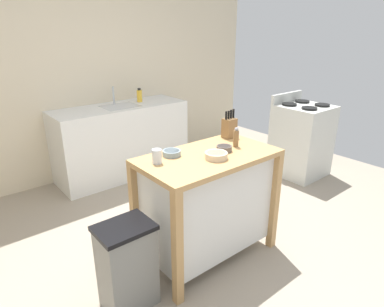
{
  "coord_description": "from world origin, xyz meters",
  "views": [
    {
      "loc": [
        -1.5,
        -1.64,
        1.81
      ],
      "look_at": [
        0.1,
        0.31,
        0.86
      ],
      "focal_mm": 31.09,
      "sensor_mm": 36.0,
      "label": 1
    }
  ],
  "objects": [
    {
      "name": "bowl_ceramic_small",
      "position": [
        0.08,
        0.01,
        0.93
      ],
      "size": [
        0.17,
        0.17,
        0.05
      ],
      "color": "beige",
      "rests_on": "kitchen_island"
    },
    {
      "name": "pepper_grinder",
      "position": [
        0.39,
        0.1,
        0.98
      ],
      "size": [
        0.04,
        0.04,
        0.16
      ],
      "color": "olive",
      "rests_on": "kitchen_island"
    },
    {
      "name": "knife_block",
      "position": [
        0.52,
        0.31,
        1.0
      ],
      "size": [
        0.11,
        0.09,
        0.25
      ],
      "color": "olive",
      "rests_on": "kitchen_island"
    },
    {
      "name": "kitchen_island",
      "position": [
        0.1,
        0.11,
        0.51
      ],
      "size": [
        1.08,
        0.6,
        0.91
      ],
      "color": "tan",
      "rests_on": "ground"
    },
    {
      "name": "bowl_stoneware_deep",
      "position": [
        0.24,
        0.09,
        0.93
      ],
      "size": [
        0.12,
        0.12,
        0.04
      ],
      "color": "#564C47",
      "rests_on": "kitchen_island"
    },
    {
      "name": "ground_plane",
      "position": [
        0.0,
        0.0,
        0.0
      ],
      "size": [
        6.4,
        6.4,
        0.0
      ],
      "primitive_type": "plane",
      "color": "gray",
      "rests_on": "ground"
    },
    {
      "name": "sink_counter",
      "position": [
        0.37,
        2.05,
        0.46
      ],
      "size": [
        1.66,
        0.6,
        0.91
      ],
      "color": "silver",
      "rests_on": "ground"
    },
    {
      "name": "drinking_cup",
      "position": [
        -0.3,
        0.21,
        0.96
      ],
      "size": [
        0.07,
        0.07,
        0.1
      ],
      "color": "silver",
      "rests_on": "kitchen_island"
    },
    {
      "name": "trash_bin",
      "position": [
        -0.69,
        0.04,
        0.32
      ],
      "size": [
        0.36,
        0.28,
        0.63
      ],
      "color": "slate",
      "rests_on": "ground"
    },
    {
      "name": "stove",
      "position": [
        2.15,
        0.6,
        0.46
      ],
      "size": [
        0.6,
        0.6,
        1.03
      ],
      "color": "silver",
      "rests_on": "ground"
    },
    {
      "name": "sink_faucet",
      "position": [
        0.37,
        2.19,
        1.02
      ],
      "size": [
        0.02,
        0.02,
        0.22
      ],
      "color": "#B7BCC1",
      "rests_on": "sink_counter"
    },
    {
      "name": "bottle_dish_soap",
      "position": [
        0.69,
        2.1,
        0.99
      ],
      "size": [
        0.07,
        0.07,
        0.18
      ],
      "color": "yellow",
      "rests_on": "sink_counter"
    },
    {
      "name": "wall_back",
      "position": [
        0.0,
        2.4,
        1.3
      ],
      "size": [
        5.4,
        0.1,
        2.6
      ],
      "primitive_type": "cube",
      "color": "beige",
      "rests_on": "ground"
    },
    {
      "name": "bowl_ceramic_wide",
      "position": [
        -0.14,
        0.27,
        0.93
      ],
      "size": [
        0.14,
        0.14,
        0.04
      ],
      "color": "gray",
      "rests_on": "kitchen_island"
    }
  ]
}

